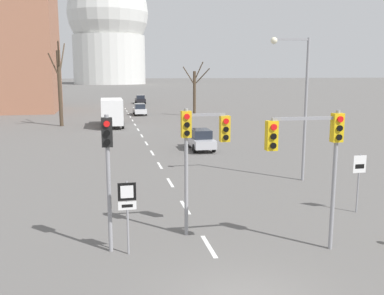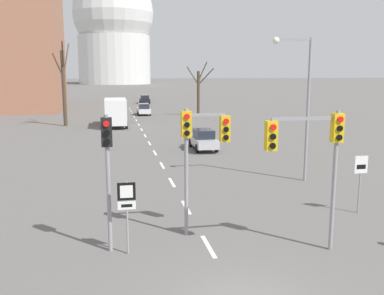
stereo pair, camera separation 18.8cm
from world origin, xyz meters
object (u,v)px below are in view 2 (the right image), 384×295
Objects in this scene: traffic_signal_centre_tall at (200,140)px; speed_limit_sign at (360,174)px; delivery_truck at (115,111)px; sedan_mid_centre at (144,109)px; sedan_near_right at (203,139)px; sedan_near_left at (145,99)px; route_sign_post at (127,205)px; traffic_signal_near_right at (313,146)px; traffic_signal_near_left at (107,157)px; street_lamp_right at (301,94)px.

traffic_signal_centre_tall is 1.85× the size of speed_limit_sign.
sedan_mid_centre is at bearing 71.73° from delivery_truck.
traffic_signal_centre_tall is 18.03m from sedan_near_right.
sedan_near_left is at bearing 93.18° from speed_limit_sign.
sedan_near_left is at bearing 90.47° from sedan_near_right.
route_sign_post is at bearing -95.13° from sedan_near_left.
traffic_signal_near_left is at bearing 168.79° from traffic_signal_near_right.
speed_limit_sign is 33.92m from delivery_truck.
traffic_signal_centre_tall is 0.61× the size of street_lamp_right.
street_lamp_right is at bearing 67.49° from traffic_signal_near_right.
street_lamp_right is at bearing -70.09° from delivery_truck.
traffic_signal_near_right is 1.09× the size of sedan_mid_centre.
route_sign_post is 0.57× the size of sedan_mid_centre.
sedan_mid_centre is (-1.98, -22.62, -0.00)m from sedan_near_left.
traffic_signal_near_left is 6.80m from traffic_signal_near_right.
sedan_near_left is (0.20, 70.97, -2.86)m from traffic_signal_near_right.
traffic_signal_near_left is 19.88m from sedan_near_right.
sedan_near_right is (0.42, -51.32, 0.01)m from sedan_near_left.
route_sign_post is at bearing 171.09° from traffic_signal_near_right.
sedan_near_left is at bearing 84.99° from sedan_mid_centre.
traffic_signal_near_right reaches higher than speed_limit_sign.
speed_limit_sign is (3.96, 3.37, -1.92)m from traffic_signal_near_right.
traffic_signal_centre_tall is 1.20× the size of sedan_near_left.
street_lamp_right is 1.85× the size of sedan_near_right.
sedan_near_right is at bearing 68.33° from traffic_signal_near_left.
traffic_signal_centre_tall reaches higher than traffic_signal_near_left.
traffic_signal_near_right is 0.61× the size of street_lamp_right.
delivery_truck is at bearing -99.87° from sedan_near_left.
sedan_mid_centre is at bearing -95.01° from sedan_near_left.
traffic_signal_near_left is at bearing -163.95° from traffic_signal_centre_tall.
traffic_signal_near_right reaches higher than route_sign_post.
traffic_signal_near_right is 1.21× the size of sedan_near_left.
sedan_near_left is (6.29, 70.02, -0.91)m from route_sign_post.
sedan_near_right is at bearing 77.19° from traffic_signal_centre_tall.
sedan_mid_centre is (4.30, 47.40, -0.92)m from route_sign_post.
traffic_signal_near_right is at bearing -8.91° from route_sign_post.
sedan_near_right is at bearing -89.53° from sedan_near_left.
traffic_signal_near_left reaches higher than speed_limit_sign.
traffic_signal_near_left reaches higher than route_sign_post.
traffic_signal_near_right is 36.36m from delivery_truck.
street_lamp_right is 39.87m from sedan_mid_centre.
traffic_signal_centre_tall is 1.12× the size of sedan_near_right.
route_sign_post is (-2.76, -1.33, -1.88)m from traffic_signal_centre_tall.
sedan_near_right is (3.95, 17.37, -2.79)m from traffic_signal_centre_tall.
traffic_signal_near_right is 0.67× the size of delivery_truck.
street_lamp_right reaches higher than traffic_signal_near_left.
delivery_truck is at bearing -108.27° from sedan_mid_centre.
traffic_signal_centre_tall is 68.84m from sedan_near_left.
speed_limit_sign reaches higher than sedan_near_left.
street_lamp_right reaches higher than speed_limit_sign.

